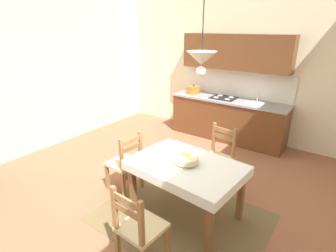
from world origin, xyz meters
name	(u,v)px	position (x,y,z in m)	size (l,w,h in m)	color
ground_plane	(150,192)	(0.00, 0.00, -0.05)	(5.98, 6.24, 0.10)	#935B42
wall_back	(235,43)	(0.00, 2.88, 2.02)	(5.98, 0.12, 4.03)	beige
wall_left	(32,45)	(-2.75, 0.00, 2.02)	(0.12, 6.24, 4.03)	beige
area_rug	(181,217)	(0.73, -0.27, 0.00)	(2.10, 1.60, 0.01)	brown
kitchen_cabinetry	(229,101)	(0.11, 2.55, 0.86)	(2.48, 0.63, 2.20)	brown
dining_table	(186,173)	(0.73, -0.17, 0.62)	(1.43, 1.03, 0.75)	brown
dining_chair_kitchen_side	(218,157)	(0.73, 0.76, 0.44)	(0.47, 0.47, 0.93)	#D1BC89
dining_chair_tv_side	(125,163)	(-0.29, -0.21, 0.44)	(0.45, 0.45, 0.93)	#D1BC89
dining_chair_camera_side	(139,228)	(0.77, -1.10, 0.44)	(0.44, 0.44, 0.93)	#D1BC89
fruit_bowl	(186,159)	(0.73, -0.17, 0.81)	(0.30, 0.30, 0.12)	beige
pendant_lamp	(202,59)	(0.85, -0.12, 2.01)	(0.32, 0.32, 0.80)	black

